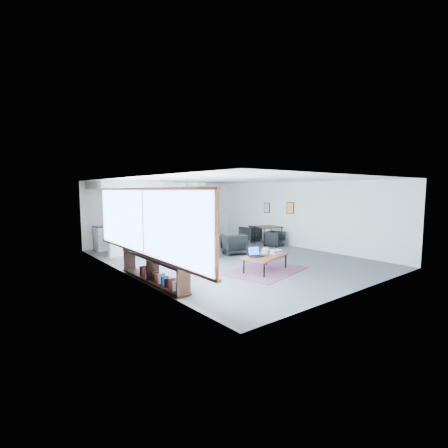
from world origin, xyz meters
TOP-DOWN VIEW (x-y plane):
  - room at (0.00, 0.00)m, footprint 7.02×9.02m
  - window at (-3.46, -0.90)m, footprint 0.10×5.95m
  - console at (-3.30, -1.05)m, footprint 0.35×3.00m
  - kitchenette at (-1.20, 3.71)m, footprint 4.20×1.96m
  - doorway at (2.30, 4.42)m, footprint 1.10×0.12m
  - track_light at (-0.59, 2.20)m, footprint 1.60×0.07m
  - wall_art_lower at (3.47, 0.40)m, footprint 0.03×0.38m
  - wall_art_upper at (3.47, 1.70)m, footprint 0.03×0.34m
  - kilim_rug at (-0.31, -1.93)m, footprint 2.59×2.05m
  - coffee_table at (-0.31, -1.93)m, footprint 1.51×1.06m
  - laptop at (-0.63, -1.83)m, footprint 0.42×0.37m
  - ceramic_pot at (-0.32, -1.94)m, footprint 0.24×0.24m
  - book_stack at (0.17, -1.87)m, footprint 0.33×0.27m
  - coaster at (-0.28, -2.19)m, footprint 0.11×0.11m
  - armchair_left at (-0.87, 0.58)m, footprint 0.83×0.78m
  - armchair_right at (0.57, 0.50)m, footprint 0.98×0.95m
  - floor_lamp at (-0.87, 1.33)m, footprint 0.56×0.56m
  - dining_table at (3.00, 1.17)m, footprint 1.12×1.12m
  - dining_chair_near at (2.88, 0.66)m, footprint 0.67×0.64m
  - dining_chair_far at (3.00, 2.26)m, footprint 0.68×0.65m
  - microwave at (-0.24, 4.15)m, footprint 0.54×0.34m

SIDE VIEW (x-z plane):
  - kilim_rug at x=-0.31m, z-range 0.00..0.01m
  - dining_chair_near at x=2.88m, z-range 0.00..0.58m
  - dining_chair_far at x=3.00m, z-range 0.00..0.64m
  - console at x=-3.30m, z-range -0.07..0.73m
  - armchair_right at x=0.57m, z-range 0.00..0.80m
  - coffee_table at x=-0.31m, z-range 0.19..0.64m
  - armchair_left at x=-0.87m, z-range 0.00..0.84m
  - coaster at x=-0.28m, z-range 0.45..0.45m
  - book_stack at x=0.17m, z-range 0.44..0.55m
  - laptop at x=-0.63m, z-range 0.39..0.65m
  - ceramic_pot at x=-0.32m, z-range 0.45..0.68m
  - dining_table at x=3.00m, z-range 0.32..1.09m
  - doorway at x=2.30m, z-range 0.00..2.15m
  - microwave at x=-0.24m, z-range 0.93..1.28m
  - room at x=0.00m, z-range -0.01..2.61m
  - kitchenette at x=-1.20m, z-range 0.08..2.68m
  - window at x=-3.46m, z-range 0.63..2.29m
  - floor_lamp at x=-0.87m, z-range 0.62..2.31m
  - wall_art_upper at x=3.47m, z-range 1.28..1.72m
  - wall_art_lower at x=3.47m, z-range 1.31..1.79m
  - track_light at x=-0.59m, z-range 2.45..2.60m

